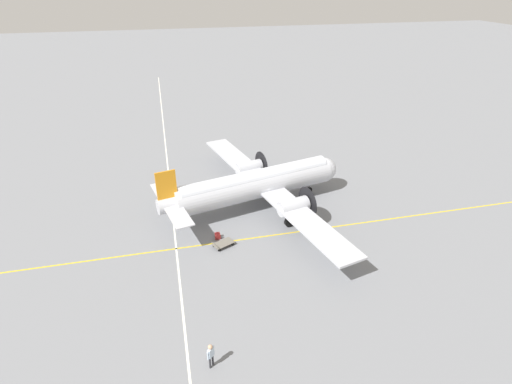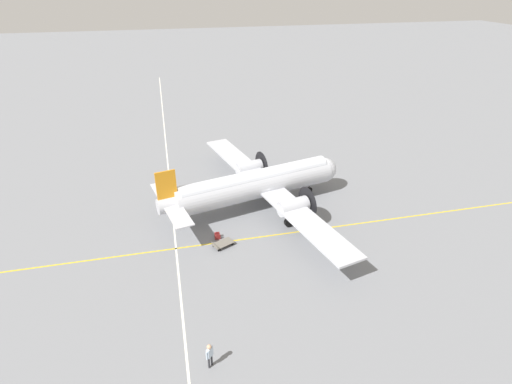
{
  "view_description": "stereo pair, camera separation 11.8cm",
  "coord_description": "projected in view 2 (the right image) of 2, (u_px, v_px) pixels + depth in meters",
  "views": [
    {
      "loc": [
        -7.94,
        -33.29,
        20.47
      ],
      "look_at": [
        0.0,
        0.0,
        1.68
      ],
      "focal_mm": 28.0,
      "sensor_mm": 36.0,
      "label": 1
    },
    {
      "loc": [
        -7.83,
        -33.32,
        20.47
      ],
      "look_at": [
        0.0,
        0.0,
        1.68
      ],
      "focal_mm": 28.0,
      "sensor_mm": 36.0,
      "label": 2
    }
  ],
  "objects": [
    {
      "name": "suitcase_upright_spare",
      "position": [
        218.0,
        237.0,
        34.87
      ],
      "size": [
        0.49,
        0.15,
        0.51
      ],
      "color": "maroon",
      "rests_on": "ground_plane"
    },
    {
      "name": "baggage_cart",
      "position": [
        223.0,
        243.0,
        33.97
      ],
      "size": [
        2.03,
        1.64,
        0.56
      ],
      "rotation": [
        0.0,
        0.0,
        0.43
      ],
      "color": "#6B665B",
      "rests_on": "ground_plane"
    },
    {
      "name": "airliner_main",
      "position": [
        260.0,
        183.0,
        38.8
      ],
      "size": [
        19.06,
        26.67,
        5.81
      ],
      "rotation": [
        0.0,
        0.0,
        0.23
      ],
      "color": "silver",
      "rests_on": "ground_plane"
    },
    {
      "name": "apron_line_eastwest",
      "position": [
        269.0,
        236.0,
        35.44
      ],
      "size": [
        120.0,
        0.16,
        0.01
      ],
      "color": "gold",
      "rests_on": "ground_plane"
    },
    {
      "name": "crew_foreground",
      "position": [
        210.0,
        353.0,
        23.16
      ],
      "size": [
        0.47,
        0.45,
        1.79
      ],
      "rotation": [
        0.0,
        0.0,
        0.75
      ],
      "color": "#2D2D33",
      "rests_on": "ground_plane"
    },
    {
      "name": "suitcase_near_door",
      "position": [
        217.0,
        235.0,
        35.13
      ],
      "size": [
        0.45,
        0.19,
        0.53
      ],
      "color": "maroon",
      "rests_on": "ground_plane"
    },
    {
      "name": "apron_line_northsouth",
      "position": [
        173.0,
        217.0,
        38.21
      ],
      "size": [
        0.16,
        120.0,
        0.01
      ],
      "color": "silver",
      "rests_on": "ground_plane"
    },
    {
      "name": "ground_plane",
      "position": [
        256.0,
        207.0,
        39.85
      ],
      "size": [
        300.0,
        300.0,
        0.0
      ],
      "primitive_type": "plane",
      "color": "slate"
    }
  ]
}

